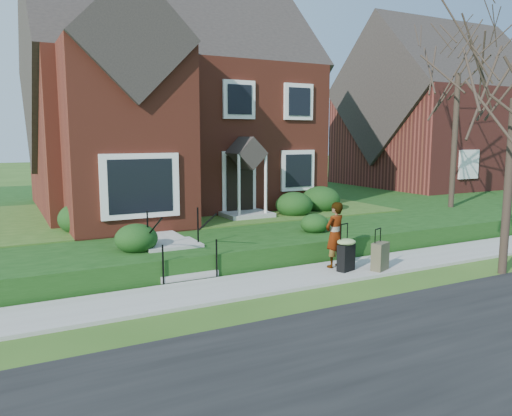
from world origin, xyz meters
TOP-DOWN VIEW (x-y plane):
  - ground at (0.00, 0.00)m, footprint 120.00×120.00m
  - street at (0.00, -5.00)m, footprint 60.00×6.00m
  - sidewalk at (0.00, 0.00)m, footprint 60.00×1.60m
  - terrace at (4.00, 10.90)m, footprint 44.00×20.00m
  - walkway at (-2.50, 5.00)m, footprint 1.20×6.00m
  - main_house at (-0.21, 9.61)m, footprint 10.40×10.20m
  - neighbour_house at (16.00, 11.00)m, footprint 9.40×8.00m
  - front_steps at (-2.50, 1.84)m, footprint 1.40×2.02m
  - foundation_shrubs at (0.43, 4.84)m, footprint 9.98×4.57m
  - woman at (1.14, 0.27)m, footprint 0.68×0.53m
  - suitcase_black at (1.17, -0.16)m, footprint 0.58×0.52m
  - suitcase_olive at (1.97, -0.49)m, footprint 0.55×0.43m
  - tree_gap at (9.45, 3.94)m, footprint 5.61×5.61m

SIDE VIEW (x-z plane):
  - ground at x=0.00m, z-range 0.00..0.00m
  - street at x=0.00m, z-range 0.00..0.01m
  - sidewalk at x=0.00m, z-range 0.00..0.08m
  - terrace at x=4.00m, z-range 0.00..0.60m
  - suitcase_olive at x=1.97m, z-range -0.09..0.95m
  - front_steps at x=-2.50m, z-range -0.28..1.22m
  - suitcase_black at x=1.17m, z-range -0.05..1.13m
  - walkway at x=-2.50m, z-range 0.60..0.66m
  - woman at x=1.14m, z-range 0.08..1.74m
  - foundation_shrubs at x=0.43m, z-range 0.54..1.56m
  - neighbour_house at x=16.00m, z-range 0.65..9.85m
  - main_house at x=-0.21m, z-range 0.56..9.96m
  - tree_gap at x=9.45m, z-range 2.20..10.21m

